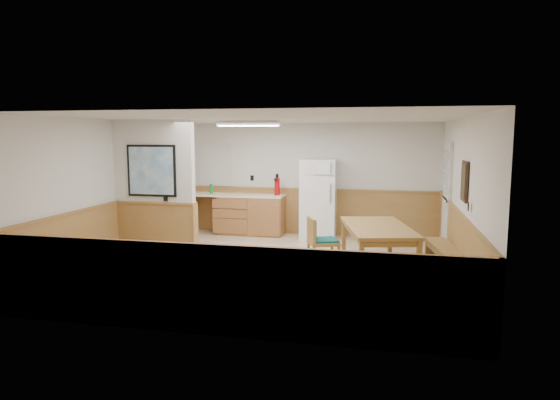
% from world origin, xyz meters
% --- Properties ---
extents(ground, '(6.00, 6.00, 0.00)m').
position_xyz_m(ground, '(0.00, 0.00, 0.00)').
color(ground, tan).
rests_on(ground, ground).
extents(ceiling, '(6.00, 6.00, 0.02)m').
position_xyz_m(ceiling, '(0.00, 0.00, 2.50)').
color(ceiling, silver).
rests_on(ceiling, back_wall).
extents(back_wall, '(6.00, 0.02, 2.50)m').
position_xyz_m(back_wall, '(0.00, 3.00, 1.25)').
color(back_wall, silver).
rests_on(back_wall, ground).
extents(right_wall, '(0.02, 6.00, 2.50)m').
position_xyz_m(right_wall, '(3.00, 0.00, 1.25)').
color(right_wall, silver).
rests_on(right_wall, ground).
extents(left_wall, '(0.02, 6.00, 2.50)m').
position_xyz_m(left_wall, '(-3.00, 0.00, 1.25)').
color(left_wall, silver).
rests_on(left_wall, ground).
extents(wainscot_back, '(6.00, 0.04, 1.00)m').
position_xyz_m(wainscot_back, '(0.00, 2.98, 0.50)').
color(wainscot_back, olive).
rests_on(wainscot_back, ground).
extents(wainscot_right, '(0.04, 6.00, 1.00)m').
position_xyz_m(wainscot_right, '(2.98, 0.00, 0.50)').
color(wainscot_right, olive).
rests_on(wainscot_right, ground).
extents(wainscot_left, '(0.04, 6.00, 1.00)m').
position_xyz_m(wainscot_left, '(-2.98, 0.00, 0.50)').
color(wainscot_left, olive).
rests_on(wainscot_left, ground).
extents(partition_wall, '(1.50, 0.20, 2.50)m').
position_xyz_m(partition_wall, '(-2.25, 0.19, 1.23)').
color(partition_wall, silver).
rests_on(partition_wall, ground).
extents(kitchen_counter, '(2.20, 0.61, 1.00)m').
position_xyz_m(kitchen_counter, '(-1.21, 2.68, 0.46)').
color(kitchen_counter, '#9C6937').
rests_on(kitchen_counter, ground).
extents(exterior_door, '(0.07, 1.02, 2.15)m').
position_xyz_m(exterior_door, '(2.96, 1.90, 1.05)').
color(exterior_door, silver).
rests_on(exterior_door, ground).
extents(kitchen_window, '(0.80, 0.04, 1.00)m').
position_xyz_m(kitchen_window, '(-2.10, 2.98, 1.55)').
color(kitchen_window, silver).
rests_on(kitchen_window, back_wall).
extents(wall_painting, '(0.04, 0.50, 0.60)m').
position_xyz_m(wall_painting, '(2.97, -0.30, 1.55)').
color(wall_painting, '#311E13').
rests_on(wall_painting, right_wall).
extents(fluorescent_fixture, '(1.20, 0.30, 0.09)m').
position_xyz_m(fluorescent_fixture, '(-0.80, 1.30, 2.45)').
color(fluorescent_fixture, silver).
rests_on(fluorescent_fixture, ceiling).
extents(refrigerator, '(0.78, 0.73, 1.71)m').
position_xyz_m(refrigerator, '(0.39, 2.63, 0.86)').
color(refrigerator, white).
rests_on(refrigerator, ground).
extents(dining_table, '(1.38, 2.11, 0.75)m').
position_xyz_m(dining_table, '(1.72, 0.15, 0.66)').
color(dining_table, '#A2763B').
rests_on(dining_table, ground).
extents(dining_bench, '(0.56, 1.58, 0.45)m').
position_xyz_m(dining_bench, '(2.80, 0.18, 0.34)').
color(dining_bench, '#A2763B').
rests_on(dining_bench, ground).
extents(dining_chair, '(0.79, 0.67, 0.85)m').
position_xyz_m(dining_chair, '(0.73, 0.18, 0.49)').
color(dining_chair, '#A2763B').
rests_on(dining_chair, ground).
extents(fire_extinguisher, '(0.15, 0.15, 0.48)m').
position_xyz_m(fire_extinguisher, '(-0.55, 2.71, 1.11)').
color(fire_extinguisher, '#B8090E').
rests_on(fire_extinguisher, kitchen_counter).
extents(soap_bottle, '(0.09, 0.09, 0.23)m').
position_xyz_m(soap_bottle, '(-2.06, 2.63, 1.02)').
color(soap_bottle, '#1A9039').
rests_on(soap_bottle, kitchen_counter).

